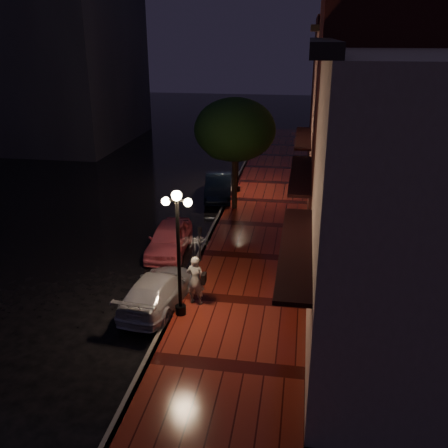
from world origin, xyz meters
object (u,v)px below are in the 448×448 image
Objects in this scene: street_tree at (235,132)px; pink_car at (169,238)px; streetlamp_near at (178,247)px; streetlamp_far at (238,150)px; silver_car at (158,290)px; navy_car at (218,187)px; parking_meter at (200,241)px; woman_with_umbrella at (195,260)px.

pink_car is at bearing -108.76° from street_tree.
street_tree reaches higher than streetlamp_near.
streetlamp_far is 1.02× the size of silver_car.
navy_car reaches higher than pink_car.
silver_car is at bearing 145.51° from streetlamp_near.
parking_meter is at bearing 92.75° from streetlamp_near.
parking_meter is at bearing -93.84° from street_tree.
pink_car is 1.58× the size of woman_with_umbrella.
woman_with_umbrella is at bearing -88.46° from streetlamp_far.
street_tree is at bearing -85.09° from streetlamp_far.
parking_meter is (-0.46, -6.83, -3.19)m from street_tree.
streetlamp_far reaches higher than navy_car.
pink_car is at bearing 108.93° from streetlamp_near.
streetlamp_far is 2.38m from navy_car.
street_tree is (0.26, 10.99, 1.64)m from streetlamp_near.
street_tree reaches higher than silver_car.
navy_car is 2.80× the size of parking_meter.
streetlamp_far is (0.00, 14.00, 0.00)m from streetlamp_near.
street_tree reaches higher than pink_car.
street_tree is at bearing 88.65° from streetlamp_near.
street_tree is at bearing -66.25° from navy_car.
navy_car is 12.29m from silver_car.
pink_car is at bearing -53.82° from woman_with_umbrella.
woman_with_umbrella is at bearing -65.05° from parking_meter.
streetlamp_near is at bearing 75.98° from woman_with_umbrella.
streetlamp_near is 1.00× the size of streetlamp_far.
streetlamp_near reaches higher than pink_car.
streetlamp_far is 0.74× the size of street_tree.
navy_car is (-1.21, 1.95, -3.56)m from street_tree.
street_tree is at bearing -90.40° from silver_car.
woman_with_umbrella reaches higher than parking_meter.
pink_car is 1.85m from parking_meter.
parking_meter is (1.55, -0.93, 0.39)m from pink_car.
silver_car is at bearing -82.10° from pink_car.
streetlamp_near is at bearing -73.33° from pink_car.
streetlamp_near is 1.11× the size of pink_car.
streetlamp_far is 1.75× the size of woman_with_umbrella.
navy_car is at bearing -132.03° from streetlamp_far.
silver_car is 1.76m from woman_with_umbrella.
street_tree is 7.56m from parking_meter.
streetlamp_near reaches higher than silver_car.
pink_car is 4.51m from silver_car.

